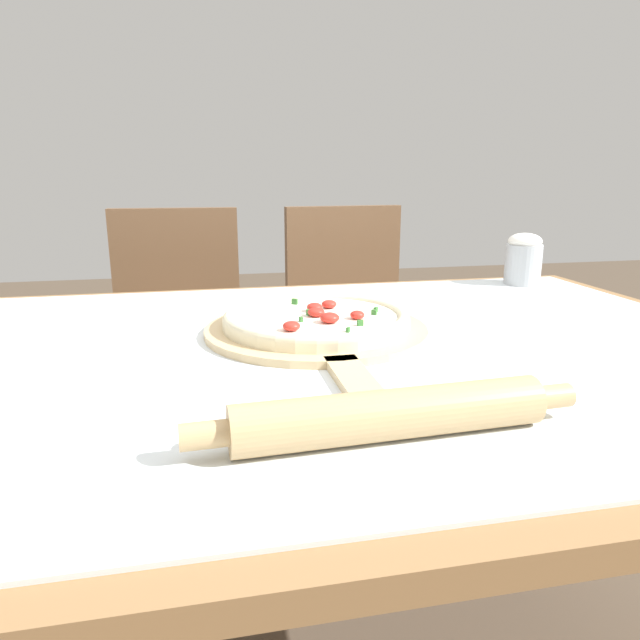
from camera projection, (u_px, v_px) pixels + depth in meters
dining_table at (332, 404)px, 0.91m from camera, size 1.45×1.02×0.75m
towel_cloth at (332, 347)px, 0.88m from camera, size 1.37×0.94×0.00m
pizza_peel at (318, 332)px, 0.93m from camera, size 0.37×0.53×0.01m
pizza at (316, 319)px, 0.94m from camera, size 0.31×0.31×0.04m
rolling_pin at (391, 414)px, 0.57m from camera, size 0.41×0.07×0.05m
chair_left at (178, 338)px, 1.72m from camera, size 0.41×0.41×0.91m
chair_right at (351, 328)px, 1.82m from camera, size 0.43×0.43×0.91m
flour_cup at (524, 259)px, 1.35m from camera, size 0.08×0.08×0.12m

